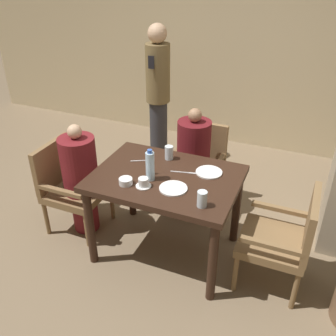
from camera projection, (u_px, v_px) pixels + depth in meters
name	position (u px, v px, depth m)	size (l,w,h in m)	color
ground_plane	(166.00, 249.00, 3.38)	(16.00, 16.00, 0.00)	#7A664C
wall_back	(242.00, 38.00, 4.62)	(8.00, 0.06, 2.80)	#C6B289
dining_table	(166.00, 188.00, 3.05)	(1.17, 0.85, 0.78)	#331E14
chair_left_side	(69.00, 184.00, 3.47)	(0.51, 0.51, 0.85)	brown
diner_in_left_chair	(81.00, 178.00, 3.38)	(0.32, 0.32, 1.08)	maroon
chair_far_side	(197.00, 163.00, 3.80)	(0.51, 0.51, 0.85)	brown
diner_in_far_chair	(193.00, 161.00, 3.64)	(0.32, 0.32, 1.11)	#5B1419
chair_right_side	(285.00, 237.00, 2.82)	(0.51, 0.51, 0.85)	brown
standing_host	(158.00, 92.00, 4.41)	(0.28, 0.32, 1.67)	#2D2D33
plate_main_left	(173.00, 188.00, 2.82)	(0.22, 0.22, 0.01)	white
plate_main_right	(209.00, 172.00, 3.03)	(0.22, 0.22, 0.01)	white
teacup_with_saucer	(143.00, 183.00, 2.84)	(0.12, 0.12, 0.07)	white
bowl_small	(126.00, 181.00, 2.87)	(0.11, 0.11, 0.05)	white
water_bottle	(150.00, 166.00, 2.89)	(0.07, 0.07, 0.26)	silver
glass_tall_near	(202.00, 199.00, 2.61)	(0.07, 0.07, 0.12)	silver
glass_tall_mid	(169.00, 153.00, 3.21)	(0.07, 0.07, 0.12)	silver
salt_shaker	(147.00, 169.00, 3.01)	(0.03, 0.03, 0.07)	white
pepper_shaker	(152.00, 170.00, 3.00)	(0.03, 0.03, 0.07)	#4C3D2D
fork_beside_plate	(145.00, 160.00, 3.21)	(0.18, 0.11, 0.00)	silver
knife_beside_plate	(185.00, 172.00, 3.03)	(0.21, 0.06, 0.00)	silver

